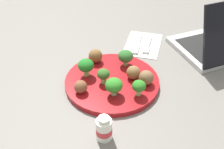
# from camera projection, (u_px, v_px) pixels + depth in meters

# --- Properties ---
(ground_plane) EXTENTS (4.00, 4.00, 0.00)m
(ground_plane) POSITION_uv_depth(u_px,v_px,m) (112.00, 84.00, 0.86)
(ground_plane) COLOR slate
(plate) EXTENTS (0.28, 0.28, 0.02)m
(plate) POSITION_uv_depth(u_px,v_px,m) (112.00, 82.00, 0.86)
(plate) COLOR maroon
(plate) RESTS_ON ground_plane
(broccoli_floret_near_rim) EXTENTS (0.05, 0.05, 0.05)m
(broccoli_floret_near_rim) POSITION_uv_depth(u_px,v_px,m) (126.00, 56.00, 0.90)
(broccoli_floret_near_rim) COLOR #96BD6C
(broccoli_floret_near_rim) RESTS_ON plate
(broccoli_floret_center) EXTENTS (0.05, 0.05, 0.05)m
(broccoli_floret_center) POSITION_uv_depth(u_px,v_px,m) (114.00, 85.00, 0.78)
(broccoli_floret_center) COLOR #99BE82
(broccoli_floret_center) RESTS_ON plate
(broccoli_floret_front_left) EXTENTS (0.05, 0.05, 0.06)m
(broccoli_floret_front_left) POSITION_uv_depth(u_px,v_px,m) (86.00, 66.00, 0.85)
(broccoli_floret_front_left) COLOR #90D067
(broccoli_floret_front_left) RESTS_ON plate
(broccoli_floret_far_rim) EXTENTS (0.04, 0.04, 0.05)m
(broccoli_floret_far_rim) POSITION_uv_depth(u_px,v_px,m) (139.00, 86.00, 0.78)
(broccoli_floret_far_rim) COLOR #A1D07B
(broccoli_floret_far_rim) RESTS_ON plate
(broccoli_floret_mid_left) EXTENTS (0.04, 0.04, 0.05)m
(broccoli_floret_mid_left) POSITION_uv_depth(u_px,v_px,m) (103.00, 75.00, 0.83)
(broccoli_floret_mid_left) COLOR #90C872
(broccoli_floret_mid_left) RESTS_ON plate
(meatball_front_left) EXTENTS (0.04, 0.04, 0.04)m
(meatball_front_left) POSITION_uv_depth(u_px,v_px,m) (146.00, 78.00, 0.83)
(meatball_front_left) COLOR brown
(meatball_front_left) RESTS_ON plate
(meatball_mid_right) EXTENTS (0.04, 0.04, 0.04)m
(meatball_mid_right) POSITION_uv_depth(u_px,v_px,m) (133.00, 72.00, 0.85)
(meatball_mid_right) COLOR brown
(meatball_mid_right) RESTS_ON plate
(meatball_center) EXTENTS (0.04, 0.04, 0.04)m
(meatball_center) POSITION_uv_depth(u_px,v_px,m) (95.00, 56.00, 0.92)
(meatball_center) COLOR brown
(meatball_center) RESTS_ON plate
(meatball_back_left) EXTENTS (0.04, 0.04, 0.04)m
(meatball_back_left) POSITION_uv_depth(u_px,v_px,m) (81.00, 87.00, 0.80)
(meatball_back_left) COLOR brown
(meatball_back_left) RESTS_ON plate
(napkin) EXTENTS (0.18, 0.14, 0.01)m
(napkin) POSITION_uv_depth(u_px,v_px,m) (143.00, 44.00, 1.04)
(napkin) COLOR white
(napkin) RESTS_ON ground_plane
(fork) EXTENTS (0.12, 0.03, 0.01)m
(fork) POSITION_uv_depth(u_px,v_px,m) (148.00, 45.00, 1.03)
(fork) COLOR silver
(fork) RESTS_ON napkin
(knife) EXTENTS (0.15, 0.03, 0.01)m
(knife) POSITION_uv_depth(u_px,v_px,m) (138.00, 43.00, 1.03)
(knife) COLOR silver
(knife) RESTS_ON napkin
(yogurt_bottle) EXTENTS (0.04, 0.04, 0.07)m
(yogurt_bottle) POSITION_uv_depth(u_px,v_px,m) (104.00, 129.00, 0.68)
(yogurt_bottle) COLOR white
(yogurt_bottle) RESTS_ON ground_plane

